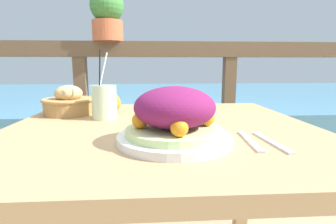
% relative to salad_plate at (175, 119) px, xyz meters
% --- Properties ---
extents(patio_table, '(0.98, 0.94, 0.74)m').
position_rel_salad_plate_xyz_m(patio_table, '(-0.02, 0.19, -0.16)').
color(patio_table, tan).
rests_on(patio_table, ground_plane).
extents(railing_fence, '(2.80, 0.08, 1.07)m').
position_rel_salad_plate_xyz_m(railing_fence, '(-0.02, 0.98, -0.04)').
color(railing_fence, brown).
rests_on(railing_fence, ground_plane).
extents(sea_backdrop, '(12.00, 4.00, 0.51)m').
position_rel_salad_plate_xyz_m(sea_backdrop, '(-0.02, 3.48, -0.55)').
color(sea_backdrop, teal).
rests_on(sea_backdrop, ground_plane).
extents(salad_plate, '(0.29, 0.29, 0.14)m').
position_rel_salad_plate_xyz_m(salad_plate, '(0.00, 0.00, 0.00)').
color(salad_plate, silver).
rests_on(salad_plate, patio_table).
extents(drink_glass, '(0.09, 0.09, 0.25)m').
position_rel_salad_plate_xyz_m(drink_glass, '(-0.23, 0.31, 0.00)').
color(drink_glass, beige).
rests_on(drink_glass, patio_table).
extents(bread_basket, '(0.20, 0.20, 0.11)m').
position_rel_salad_plate_xyz_m(bread_basket, '(-0.38, 0.42, -0.02)').
color(bread_basket, '#AD7F47').
rests_on(bread_basket, patio_table).
extents(potted_plant, '(0.19, 0.19, 0.30)m').
position_rel_salad_plate_xyz_m(potted_plant, '(-0.31, 0.98, 0.42)').
color(potted_plant, '#B75B38').
rests_on(potted_plant, railing_fence).
extents(fork, '(0.03, 0.18, 0.00)m').
position_rel_salad_plate_xyz_m(fork, '(0.19, -0.01, -0.06)').
color(fork, silver).
rests_on(fork, patio_table).
extents(knife, '(0.03, 0.18, 0.00)m').
position_rel_salad_plate_xyz_m(knife, '(0.24, -0.02, -0.06)').
color(knife, silver).
rests_on(knife, patio_table).
extents(orange_near_basket, '(0.08, 0.08, 0.08)m').
position_rel_salad_plate_xyz_m(orange_near_basket, '(-0.22, 0.43, -0.02)').
color(orange_near_basket, orange).
rests_on(orange_near_basket, patio_table).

